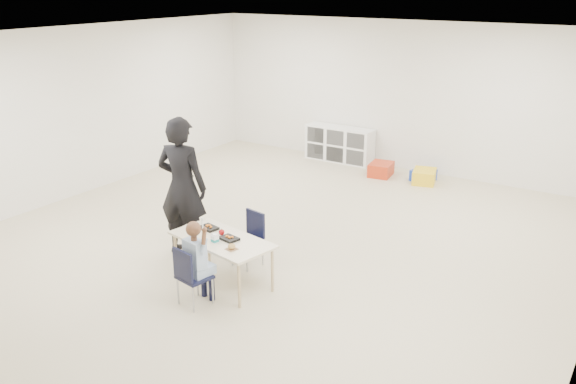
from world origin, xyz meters
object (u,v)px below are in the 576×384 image
Objects in this scene: table at (223,261)px; child at (194,259)px; cubby_shelf at (340,144)px; adult at (182,187)px; chair_near at (195,276)px.

table is 1.24× the size of child.
table is 0.62m from child.
adult is (0.35, -5.00, 0.59)m from cubby_shelf.
table is 1.24m from adult.
chair_near is at bearing -74.50° from table.
chair_near is 0.20m from child.
table is 0.99× the size of cubby_shelf.
table is at bearing 105.50° from child.
child reaches higher than cubby_shelf.
chair_near is 0.63× the size of child.
chair_near reaches higher than cubby_shelf.
child is (0.00, 0.00, 0.20)m from chair_near.
child is (0.05, -0.56, 0.26)m from table.
child is at bearing -77.11° from cubby_shelf.
cubby_shelf is at bearing 113.67° from child.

